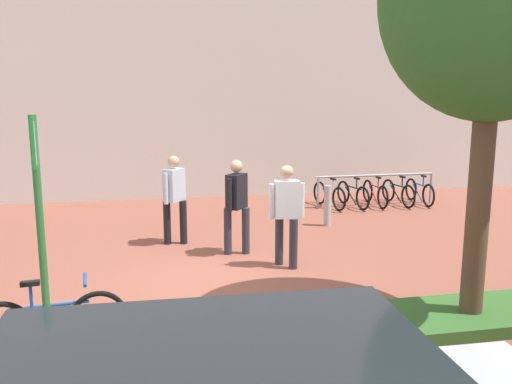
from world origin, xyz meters
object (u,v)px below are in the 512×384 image
object	(u,v)px
parking_sign_post	(39,205)
person_suited_dark	(237,201)
bike_rack_cluster	(375,192)
person_casual_tan	(287,209)
person_shirt_white	(174,194)
bike_at_sign	(51,323)
bollard_steel	(327,206)

from	to	relation	value
parking_sign_post	person_suited_dark	world-z (taller)	parking_sign_post
bike_rack_cluster	person_casual_tan	xyz separation A→B (m)	(-3.52, -4.39, 0.64)
bike_rack_cluster	person_shirt_white	size ratio (longest dim) A/B	1.87
person_suited_dark	person_casual_tan	distance (m)	1.12
bike_at_sign	bike_rack_cluster	distance (m)	9.65
bollard_steel	bike_at_sign	bearing A→B (deg)	-134.68
bike_at_sign	person_shirt_white	size ratio (longest dim) A/B	0.97
bike_rack_cluster	person_shirt_white	bearing A→B (deg)	-153.51
parking_sign_post	bike_rack_cluster	world-z (taller)	parking_sign_post
parking_sign_post	bike_rack_cluster	xyz separation A→B (m)	(6.84, 7.00, -1.38)
bike_at_sign	bollard_steel	xyz separation A→B (m)	(4.92, 4.97, 0.10)
bike_rack_cluster	person_suited_dark	size ratio (longest dim) A/B	1.87
bike_rack_cluster	bollard_steel	xyz separation A→B (m)	(-1.93, -1.83, 0.10)
bike_rack_cluster	person_casual_tan	world-z (taller)	person_casual_tan
bike_at_sign	bollard_steel	size ratio (longest dim) A/B	1.86
person_casual_tan	bike_at_sign	bearing A→B (deg)	-144.00
bollard_steel	person_suited_dark	bearing A→B (deg)	-143.62
parking_sign_post	bike_rack_cluster	size ratio (longest dim) A/B	0.83
bike_rack_cluster	person_suited_dark	xyz separation A→B (m)	(-4.22, -3.52, 0.64)
bike_rack_cluster	bollard_steel	distance (m)	2.66
bollard_steel	person_suited_dark	size ratio (longest dim) A/B	0.52
parking_sign_post	person_suited_dark	size ratio (longest dim) A/B	1.55
bike_at_sign	person_shirt_white	world-z (taller)	person_shirt_white
person_shirt_white	person_suited_dark	bearing A→B (deg)	-39.89
person_suited_dark	bike_rack_cluster	bearing A→B (deg)	39.85
person_shirt_white	person_casual_tan	bearing A→B (deg)	-44.91
bollard_steel	person_suited_dark	distance (m)	2.89
bike_rack_cluster	person_casual_tan	size ratio (longest dim) A/B	1.87
parking_sign_post	bollard_steel	size ratio (longest dim) A/B	2.96
bollard_steel	bike_rack_cluster	bearing A→B (deg)	43.56
parking_sign_post	person_shirt_white	size ratio (longest dim) A/B	1.55
bike_rack_cluster	person_suited_dark	distance (m)	5.53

